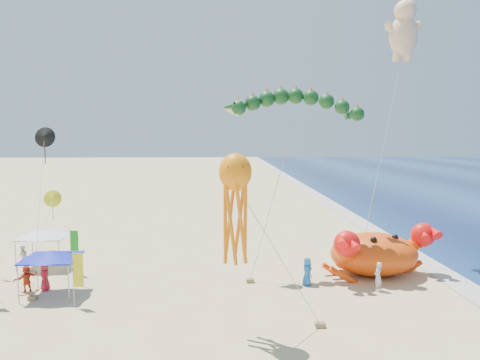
# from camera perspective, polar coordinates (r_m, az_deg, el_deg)

# --- Properties ---
(ground) EXTENTS (320.00, 320.00, 0.00)m
(ground) POSITION_cam_1_polar(r_m,az_deg,el_deg) (31.14, 3.95, -12.34)
(ground) COLOR #D1B784
(ground) RESTS_ON ground
(foam_strip) EXTENTS (320.00, 320.00, 0.00)m
(foam_strip) POSITION_cam_1_polar(r_m,az_deg,el_deg) (34.62, 24.47, -10.97)
(foam_strip) COLOR silver
(foam_strip) RESTS_ON ground
(crab_inflatable) EXTENTS (8.06, 6.74, 3.53)m
(crab_inflatable) POSITION_cam_1_polar(r_m,az_deg,el_deg) (33.53, 16.08, -8.47)
(crab_inflatable) COLOR #E0450B
(crab_inflatable) RESTS_ON ground
(dragon_kite) EXTENTS (9.59, 3.32, 12.40)m
(dragon_kite) POSITION_cam_1_polar(r_m,az_deg,el_deg) (32.12, 6.65, 8.69)
(dragon_kite) COLOR #0F3A16
(dragon_kite) RESTS_ON ground
(cherub_kite) EXTENTS (5.37, 4.44, 19.71)m
(cherub_kite) POSITION_cam_1_polar(r_m,az_deg,el_deg) (38.92, 19.35, 17.01)
(cherub_kite) COLOR #FFCC9B
(cherub_kite) RESTS_ON ground
(octopus_kite) EXTENTS (5.28, 1.42, 8.73)m
(octopus_kite) POSITION_cam_1_polar(r_m,az_deg,el_deg) (21.94, -0.52, -2.45)
(octopus_kite) COLOR orange
(octopus_kite) RESTS_ON ground
(canopy_blue) EXTENTS (3.37, 3.37, 2.71)m
(canopy_blue) POSITION_cam_1_polar(r_m,az_deg,el_deg) (30.34, -22.02, -8.44)
(canopy_blue) COLOR gray
(canopy_blue) RESTS_ON ground
(canopy_white) EXTENTS (3.52, 3.52, 2.71)m
(canopy_white) POSITION_cam_1_polar(r_m,az_deg,el_deg) (36.82, -22.73, -6.02)
(canopy_white) COLOR gray
(canopy_white) RESTS_ON ground
(feather_flags) EXTENTS (8.86, 6.22, 3.20)m
(feather_flags) POSITION_cam_1_polar(r_m,az_deg,el_deg) (31.62, -24.37, -8.77)
(feather_flags) COLOR gray
(feather_flags) RESTS_ON ground
(beachgoers) EXTENTS (27.90, 8.62, 1.88)m
(beachgoers) POSITION_cam_1_polar(r_m,az_deg,el_deg) (33.45, -18.28, -9.79)
(beachgoers) COLOR #2E822B
(beachgoers) RESTS_ON ground
(small_kites) EXTENTS (6.67, 11.25, 10.09)m
(small_kites) POSITION_cam_1_polar(r_m,az_deg,el_deg) (34.38, -25.95, -0.39)
(small_kites) COLOR #F31BC9
(small_kites) RESTS_ON ground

